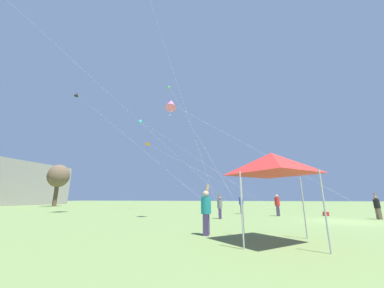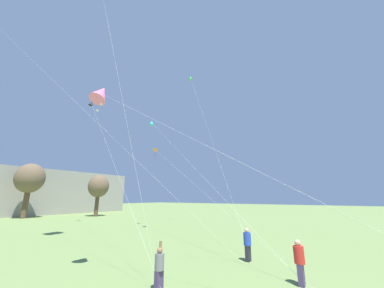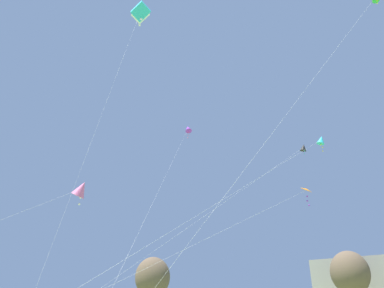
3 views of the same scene
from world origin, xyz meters
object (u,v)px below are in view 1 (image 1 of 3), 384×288
Objects in this scene: person_grey_shirt at (220,206)px; kite_pink_diamond_5 at (171,104)px; kite_green_diamond_3 at (169,87)px; kite_black_diamond_0 at (77,94)px; person_blue_shirt at (241,203)px; kite_cyan_diamond_6 at (141,121)px; kite_orange_delta_2 at (149,145)px; person_teal_shirt at (206,210)px; festival_tent at (272,164)px; person_red_shirt at (277,204)px; person_black_shirt at (377,206)px; cooler_box at (326,214)px.

kite_pink_diamond_5 reaches higher than person_grey_shirt.
kite_black_diamond_0 is at bearing 127.22° from kite_green_diamond_3.
person_blue_shirt is at bearing -134.00° from kite_green_diamond_3.
kite_pink_diamond_5 is at bearing 49.06° from person_grey_shirt.
person_grey_shirt is 0.10× the size of kite_cyan_diamond_6.
person_blue_shirt is 0.11× the size of kite_orange_delta_2.
kite_black_diamond_0 is 1.48× the size of kite_pink_diamond_5.
person_grey_shirt is at bearing 66.72° from person_teal_shirt.
person_teal_shirt is (1.07, 2.70, -1.74)m from festival_tent.
kite_orange_delta_2 is at bearing 51.71° from person_blue_shirt.
kite_pink_diamond_5 reaches higher than kite_orange_delta_2.
person_black_shirt is (-1.52, -6.75, -0.05)m from person_red_shirt.
kite_black_diamond_0 is at bearing 110.05° from kite_cyan_diamond_6.
cooler_box is at bearing 30.78° from person_teal_shirt.
kite_black_diamond_0 is at bearing 101.29° from kite_orange_delta_2.
person_black_shirt is (-2.81, -2.62, 0.76)m from cooler_box.
kite_cyan_diamond_6 reaches higher than person_grey_shirt.
person_black_shirt is 0.12× the size of kite_pink_diamond_5.
cooler_box is at bearing -123.25° from kite_green_diamond_3.
kite_black_diamond_0 is (16.40, 23.28, 16.45)m from person_teal_shirt.
person_red_shirt is 0.11× the size of kite_orange_delta_2.
kite_black_diamond_0 is 14.58m from kite_orange_delta_2.
festival_tent reaches higher than person_teal_shirt.
kite_cyan_diamond_6 reaches higher than kite_orange_delta_2.
kite_green_diamond_3 reaches higher than festival_tent.
kite_orange_delta_2 is (19.80, 14.28, 6.35)m from festival_tent.
kite_orange_delta_2 reaches higher than person_blue_shirt.
kite_green_diamond_3 is (25.55, 11.23, 21.21)m from person_teal_shirt.
person_grey_shirt is at bearing -134.77° from kite_orange_delta_2.
person_teal_shirt is (-11.28, 4.43, 0.03)m from person_red_shirt.
kite_cyan_diamond_6 is at bearing 61.80° from kite_orange_delta_2.
kite_pink_diamond_5 reaches higher than person_teal_shirt.
cooler_box is 0.33× the size of person_blue_shirt.
kite_pink_diamond_5 is at bearing 127.71° from person_blue_shirt.
person_blue_shirt is at bearing 59.51° from person_teal_shirt.
kite_green_diamond_3 is (26.62, 13.94, 19.48)m from festival_tent.
cooler_box is at bearing -117.92° from person_grey_shirt.
kite_black_diamond_0 reaches higher than person_red_shirt.
person_teal_shirt is at bearing 158.51° from person_blue_shirt.
festival_tent reaches higher than person_black_shirt.
person_grey_shirt is (-5.10, 8.78, 0.73)m from cooler_box.
kite_green_diamond_3 is (12.10, 12.53, 21.24)m from person_blue_shirt.
person_teal_shirt is at bearing -148.30° from kite_orange_delta_2.
kite_green_diamond_3 reaches higher than kite_pink_diamond_5.
person_red_shirt is 30.01m from kite_green_diamond_3.
cooler_box is at bearing -107.02° from kite_orange_delta_2.
person_teal_shirt is 32.89m from kite_black_diamond_0.
kite_pink_diamond_5 is at bearing 116.54° from cooler_box.
kite_pink_diamond_5 is at bearing -148.38° from kite_orange_delta_2.
kite_cyan_diamond_6 is at bearing 50.83° from person_blue_shirt.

